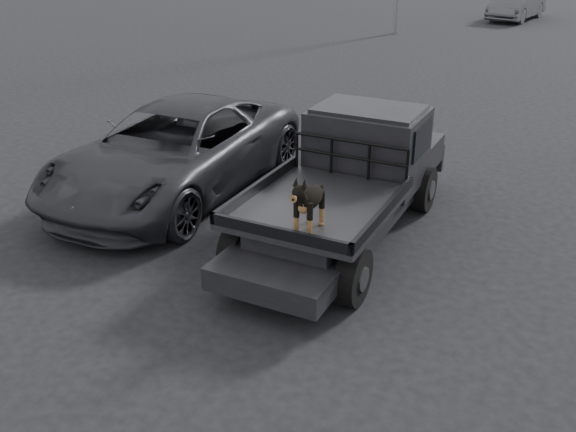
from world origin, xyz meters
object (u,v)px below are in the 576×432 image
at_px(parked_suv, 175,150).
at_px(distant_car_a, 517,4).
at_px(flatbed_ute, 343,209).
at_px(dog, 309,202).

xyz_separation_m(parked_suv, distant_car_a, (2.04, 24.47, -0.05)).
bearing_deg(flatbed_ute, parked_suv, 174.35).
bearing_deg(dog, distant_car_a, 93.19).
xyz_separation_m(flatbed_ute, parked_suv, (-3.30, 0.33, 0.31)).
distance_m(dog, parked_suv, 4.10).
distance_m(flatbed_ute, parked_suv, 3.33).
bearing_deg(distant_car_a, parked_suv, -85.61).
bearing_deg(flatbed_ute, dog, -82.67).
relative_size(flatbed_ute, distant_car_a, 1.24).
height_order(dog, distant_car_a, dog).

